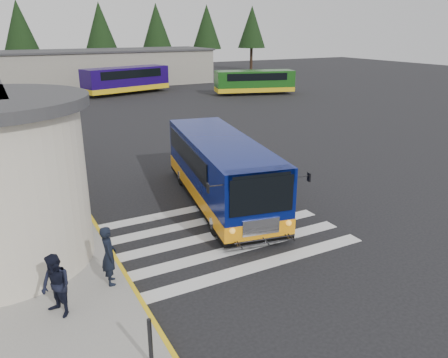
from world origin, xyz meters
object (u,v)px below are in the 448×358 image
pedestrian_a (109,255)px  transit_bus (221,173)px  pedestrian_b (56,286)px  far_bus_a (126,79)px  bollard (150,343)px  far_bus_b (254,81)px

pedestrian_a → transit_bus: bearing=-46.9°
pedestrian_b → far_bus_a: bearing=134.3°
bollard → far_bus_a: 40.73m
pedestrian_b → bollard: 2.98m
far_bus_b → transit_bus: bearing=162.1°
far_bus_a → far_bus_b: 13.56m
bollard → pedestrian_a: bearing=89.1°
pedestrian_a → far_bus_a: (10.88, 35.79, 0.57)m
bollard → far_bus_b: far_bus_b is taller
pedestrian_a → far_bus_b: (22.66, 29.07, 0.40)m
pedestrian_b → far_bus_a: 38.63m
far_bus_a → far_bus_b: bearing=-135.0°
transit_bus → bollard: bearing=-115.9°
pedestrian_b → far_bus_a: far_bus_a is taller
transit_bus → pedestrian_b: bearing=-134.3°
transit_bus → far_bus_a: (5.40, 31.74, 0.31)m
far_bus_b → pedestrian_a: bearing=158.6°
pedestrian_a → far_bus_b: size_ratio=0.19×
pedestrian_a → far_bus_a: far_bus_a is taller
pedestrian_a → pedestrian_b: pedestrian_a is taller
bollard → far_bus_b: 39.66m
far_bus_b → bollard: bearing=161.6°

